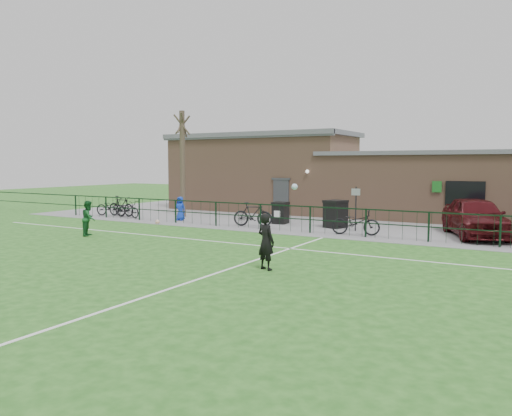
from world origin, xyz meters
The scene contains 21 objects.
ground centered at (0.00, 0.00, 0.00)m, with size 90.00×90.00×0.00m, color #235C1B.
paving_strip centered at (0.00, 13.50, 0.01)m, with size 34.00×13.00×0.02m, color slate.
pitch_line_touch centered at (0.00, 7.80, 0.00)m, with size 28.00×0.10×0.01m, color white.
pitch_line_mid centered at (0.00, 4.00, 0.00)m, with size 28.00×0.10×0.01m, color white.
pitch_line_perp centered at (2.00, 0.00, 0.00)m, with size 0.10×16.00×0.01m, color white.
perimeter_fence centered at (0.00, 8.00, 0.60)m, with size 28.00×0.10×1.20m, color black.
bare_tree centered at (-8.00, 10.50, 3.00)m, with size 0.30×0.30×6.00m, color #413427.
wheelie_bin_left centered at (-1.66, 10.35, 0.52)m, with size 0.67×0.75×1.01m, color black.
wheelie_bin_right centered at (1.32, 10.22, 0.63)m, with size 0.80×0.91×1.22m, color black.
sign_post centered at (2.53, 9.57, 1.02)m, with size 0.06×0.06×2.00m, color black.
car_maroon centered at (7.40, 10.37, 0.85)m, with size 1.95×4.86×1.66m, color #470C10.
bicycle_a centered at (-11.96, 8.81, 0.53)m, with size 0.67×1.93×1.02m, color black.
bicycle_b centered at (-11.23, 8.89, 0.61)m, with size 0.55×1.95×1.17m, color black.
bicycle_c centered at (-10.37, 8.57, 0.49)m, with size 0.62×1.79×0.94m, color black.
bicycle_d centered at (-2.32, 8.69, 0.60)m, with size 0.55×1.93×1.16m, color black.
bicycle_e centered at (2.93, 8.39, 0.55)m, with size 0.71×2.03×1.07m, color black.
spectator_child centered at (-6.95, 8.93, 0.65)m, with size 0.62×0.40×1.27m, color #143AC2.
goalkeeper_kick centered at (2.94, 0.56, 0.86)m, with size 1.27×3.96×2.34m.
outfield_player centered at (-6.79, 2.63, 0.74)m, with size 0.72×0.56×1.49m, color #175325.
ball_ground centered at (-7.04, 7.22, 0.11)m, with size 0.22×0.22×0.22m, color white.
clubhouse centered at (-0.88, 16.50, 2.22)m, with size 24.25×5.40×4.96m.
Camera 1 is at (9.81, -11.93, 3.06)m, focal length 35.00 mm.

